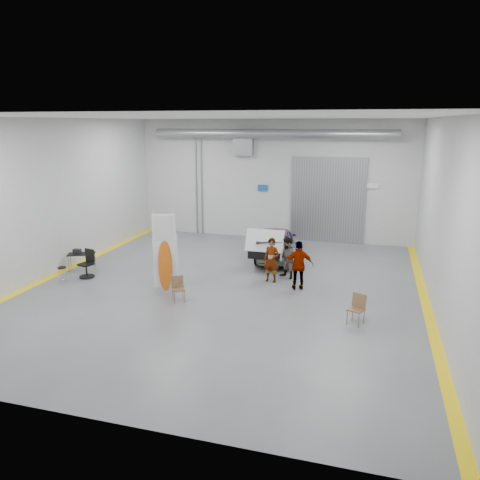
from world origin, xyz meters
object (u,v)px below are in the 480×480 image
(shop_stool, at_px, (63,275))
(office_chair, at_px, (87,265))
(surfboard_display, at_px, (163,258))
(person_a, at_px, (271,260))
(person_b, at_px, (288,258))
(folding_chair_near, at_px, (179,294))
(folding_chair_far, at_px, (356,315))
(person_c, at_px, (299,265))
(work_table, at_px, (80,253))
(sedan_car, at_px, (276,243))

(shop_stool, relative_size, office_chair, 0.61)
(surfboard_display, relative_size, shop_stool, 4.54)
(person_a, distance_m, person_b, 0.76)
(person_a, distance_m, shop_stool, 7.77)
(folding_chair_near, bearing_deg, folding_chair_far, -35.48)
(person_a, relative_size, folding_chair_far, 1.86)
(person_a, xyz_separation_m, folding_chair_far, (3.23, -3.06, -0.56))
(person_a, xyz_separation_m, office_chair, (-6.95, -1.44, -0.37))
(folding_chair_near, xyz_separation_m, shop_stool, (-4.84, 0.44, 0.06))
(person_c, distance_m, work_table, 8.90)
(work_table, bearing_deg, surfboard_display, -16.64)
(work_table, xyz_separation_m, office_chair, (0.83, -0.79, -0.20))
(folding_chair_far, distance_m, work_table, 11.28)
(work_table, bearing_deg, person_c, 0.76)
(person_c, relative_size, folding_chair_near, 2.12)
(shop_stool, bearing_deg, surfboard_display, 6.58)
(sedan_car, xyz_separation_m, surfboard_display, (-2.97, -5.21, 0.53))
(folding_chair_far, bearing_deg, shop_stool, -161.56)
(person_c, height_order, shop_stool, person_c)
(folding_chair_near, xyz_separation_m, work_table, (-5.25, 2.17, 0.40))
(folding_chair_far, bearing_deg, sedan_car, 142.75)
(office_chair, bearing_deg, person_a, 25.22)
(folding_chair_far, height_order, shop_stool, folding_chair_far)
(person_a, xyz_separation_m, work_table, (-7.78, -0.65, -0.17))
(shop_stool, bearing_deg, person_c, 12.25)
(folding_chair_far, relative_size, shop_stool, 1.39)
(surfboard_display, distance_m, work_table, 4.50)
(person_b, relative_size, shop_stool, 2.47)
(sedan_car, relative_size, folding_chair_near, 5.41)
(folding_chair_far, xyz_separation_m, office_chair, (-10.18, 1.61, 0.19))
(office_chair, bearing_deg, person_c, 19.92)
(sedan_car, height_order, folding_chair_far, sedan_car)
(person_c, height_order, folding_chair_near, person_c)
(person_c, height_order, office_chair, person_c)
(person_b, height_order, folding_chair_near, person_b)
(surfboard_display, bearing_deg, work_table, 143.84)
(person_a, bearing_deg, shop_stool, -151.88)
(shop_stool, bearing_deg, work_table, 103.16)
(office_chair, bearing_deg, person_b, 28.50)
(sedan_car, height_order, surfboard_display, surfboard_display)
(person_b, xyz_separation_m, surfboard_display, (-4.01, -2.49, 0.39))
(person_c, distance_m, folding_chair_far, 3.34)
(person_b, bearing_deg, folding_chair_far, -19.32)
(person_b, xyz_separation_m, folding_chair_far, (2.72, -3.61, -0.52))
(folding_chair_far, distance_m, shop_stool, 10.63)
(work_table, bearing_deg, shop_stool, -76.84)
(person_c, height_order, folding_chair_far, person_c)
(shop_stool, distance_m, work_table, 1.81)
(sedan_car, bearing_deg, folding_chair_far, 108.76)
(folding_chair_near, distance_m, work_table, 5.69)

